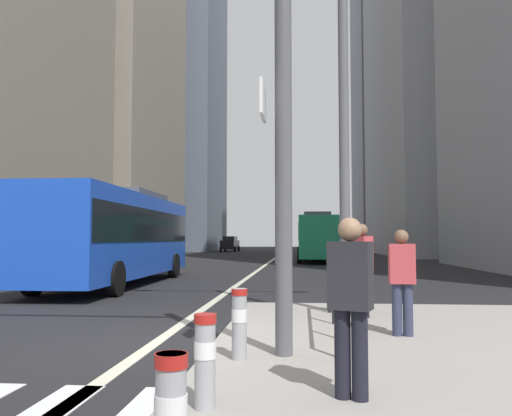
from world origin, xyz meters
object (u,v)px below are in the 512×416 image
car_oncoming_mid (230,244)px  bollard_front (171,416)px  city_bus_blue_oncoming (118,232)px  pedestrian_far (362,265)px  pedestrian_walking (351,298)px  city_bus_red_receding (316,236)px  traffic_signal_gantry (139,52)px  bollard_left (205,356)px  pedestrian_waiting (402,277)px  car_receding_near (319,244)px  bollard_right (239,320)px  street_lamp_post (343,55)px

car_oncoming_mid → bollard_front: size_ratio=5.63×
city_bus_blue_oncoming → pedestrian_far: (7.59, -7.82, -0.71)m
pedestrian_walking → city_bus_red_receding: bearing=89.0°
traffic_signal_gantry → bollard_left: traffic_signal_gantry is taller
traffic_signal_gantry → car_oncoming_mid: bearing=96.8°
city_bus_red_receding → pedestrian_waiting: bearing=-89.0°
bollard_front → pedestrian_far: pedestrian_far is taller
car_oncoming_mid → pedestrian_walking: (9.67, -61.00, 0.08)m
bollard_left → traffic_signal_gantry: bearing=122.0°
pedestrian_far → bollard_left: bearing=-109.8°
car_oncoming_mid → car_receding_near: same height
pedestrian_walking → car_oncoming_mid: bearing=99.0°
car_receding_near → bollard_front: (-2.60, -55.53, -0.39)m
car_receding_near → traffic_signal_gantry: bearing=-94.4°
bollard_right → pedestrian_walking: bearing=-50.3°
city_bus_blue_oncoming → traffic_signal_gantry: size_ratio=1.86×
car_oncoming_mid → pedestrian_far: car_oncoming_mid is taller
pedestrian_waiting → traffic_signal_gantry: bearing=-158.1°
pedestrian_walking → bollard_left: bearing=-163.5°
pedestrian_walking → car_receding_near: bearing=88.5°
pedestrian_waiting → pedestrian_walking: pedestrian_walking is taller
bollard_front → bollard_right: bearing=90.2°
traffic_signal_gantry → pedestrian_waiting: traffic_signal_gantry is taller
traffic_signal_gantry → bollard_left: 4.28m
pedestrian_far → bollard_front: bearing=-105.1°
car_oncoming_mid → street_lamp_post: street_lamp_post is taller
bollard_left → bollard_right: bollard_right is taller
street_lamp_post → bollard_left: 7.61m
city_bus_red_receding → bollard_left: size_ratio=14.45×
bollard_left → pedestrian_walking: pedestrian_walking is taller
pedestrian_walking → city_bus_blue_oncoming: bearing=118.3°
city_bus_blue_oncoming → bollard_left: size_ratio=13.77×
street_lamp_post → car_oncoming_mid: bearing=100.3°
pedestrian_walking → bollard_front: bearing=-122.4°
bollard_left → car_receding_near: bearing=87.2°
street_lamp_post → bollard_left: bearing=-106.2°
car_oncoming_mid → pedestrian_waiting: 58.79m
city_bus_red_receding → car_receding_near: (0.86, 20.73, -0.85)m
city_bus_blue_oncoming → pedestrian_waiting: bearing=-50.5°
traffic_signal_gantry → bollard_right: (1.39, -0.27, -3.47)m
city_bus_blue_oncoming → pedestrian_walking: size_ratio=6.71×
city_bus_red_receding → bollard_right: bearing=-93.2°
city_bus_blue_oncoming → pedestrian_walking: city_bus_blue_oncoming is taller
pedestrian_far → pedestrian_walking: bearing=-97.6°
pedestrian_waiting → pedestrian_far: size_ratio=0.92×
car_receding_near → pedestrian_walking: 53.66m
street_lamp_post → bollard_front: 8.80m
bollard_front → pedestrian_walking: 2.29m
city_bus_blue_oncoming → pedestrian_walking: (6.92, -12.86, -0.77)m
bollard_front → pedestrian_far: size_ratio=0.46×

